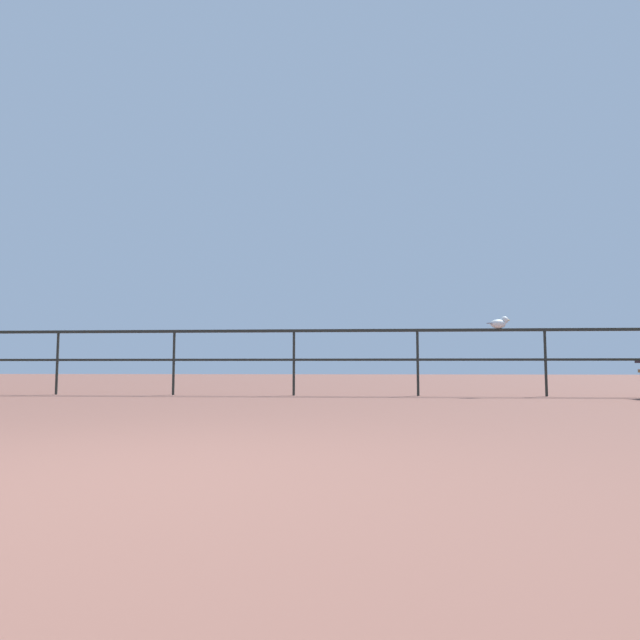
# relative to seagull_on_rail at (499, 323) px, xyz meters

# --- Properties ---
(ground_plane) EXTENTS (60.00, 60.00, 0.00)m
(ground_plane) POSITION_rel_seagull_on_rail_xyz_m (-3.45, -7.10, -1.22)
(ground_plane) COLOR brown
(pier_railing) EXTENTS (20.96, 0.05, 1.12)m
(pier_railing) POSITION_rel_seagull_on_rail_xyz_m (-3.45, -0.01, -0.39)
(pier_railing) COLOR black
(pier_railing) RESTS_ON ground_plane
(seagull_on_rail) EXTENTS (0.43, 0.25, 0.21)m
(seagull_on_rail) POSITION_rel_seagull_on_rail_xyz_m (0.00, 0.00, 0.00)
(seagull_on_rail) COLOR silver
(seagull_on_rail) RESTS_ON pier_railing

